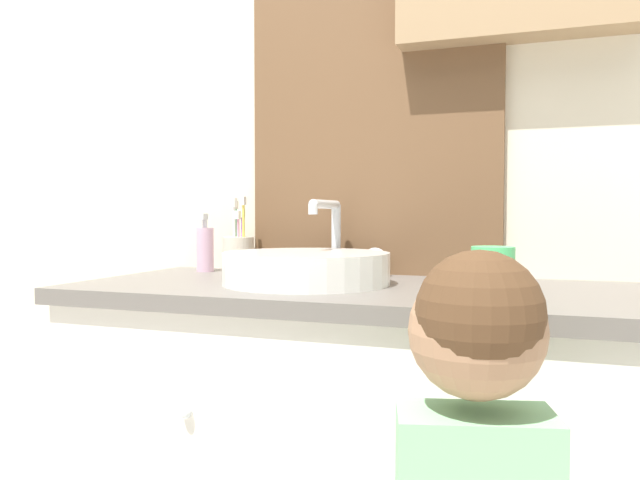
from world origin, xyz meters
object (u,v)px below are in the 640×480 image
Objects in this scene: drinking_cup at (493,276)px; sink_basin at (308,266)px; soap_dispenser at (205,248)px; toothbrush_holder at (238,252)px.

sink_basin is at bearing 155.31° from drinking_cup.
sink_basin is 0.41m from soap_dispenser.
sink_basin reaches higher than soap_dispenser.
toothbrush_holder is 1.29× the size of soap_dispenser.
drinking_cup is at bearing -25.33° from soap_dispenser.
soap_dispenser is (-0.09, -0.02, 0.01)m from toothbrush_holder.
sink_basin is at bearing -26.04° from soap_dispenser.
drinking_cup is (0.69, -0.39, -0.00)m from toothbrush_holder.
toothbrush_holder is (-0.28, 0.20, 0.01)m from sink_basin.
sink_basin is 2.12× the size of toothbrush_holder.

